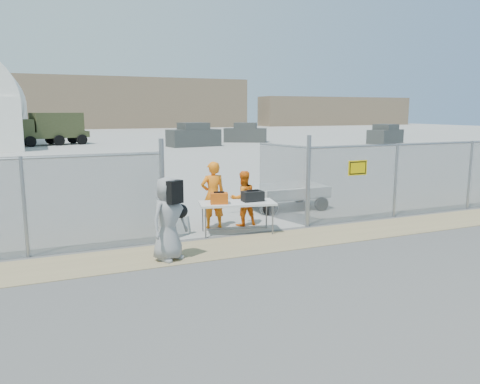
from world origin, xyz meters
name	(u,v)px	position (x,y,z in m)	size (l,w,h in m)	color
ground	(276,256)	(0.00, 0.00, 0.00)	(160.00, 160.00, 0.00)	#414141
tarmac_inside	(89,141)	(0.00, 42.00, 0.01)	(160.00, 80.00, 0.01)	#989891
dirt_strip	(256,244)	(0.00, 1.00, 0.01)	(44.00, 1.60, 0.01)	#9B885D
distant_hills	(97,103)	(5.00, 78.00, 4.50)	(140.00, 6.00, 9.00)	#7F684F
chain_link_fence	(240,192)	(0.00, 2.00, 1.10)	(40.00, 0.20, 2.20)	gray
folding_table	(237,218)	(-0.04, 2.09, 0.41)	(1.94, 0.81, 0.82)	silver
orange_bag	(219,198)	(-0.53, 2.09, 0.96)	(0.44, 0.29, 0.27)	#D35510
black_duffel	(253,196)	(0.38, 2.05, 0.96)	(0.55, 0.32, 0.26)	black
security_worker_left	(213,195)	(-0.43, 2.85, 0.91)	(0.66, 0.44, 1.82)	orange
security_worker_right	(243,198)	(0.43, 2.80, 0.76)	(0.74, 0.58, 1.52)	orange
visitor	(169,219)	(-2.22, 0.63, 0.90)	(0.88, 0.57, 1.79)	gray
utility_trailer	(286,197)	(2.58, 4.32, 0.40)	(3.31, 1.71, 0.80)	silver
military_truck	(52,129)	(-3.59, 37.86, 1.48)	(6.20, 2.29, 2.96)	#3E4424
parked_vehicle_near	(194,135)	(7.88, 31.09, 1.02)	(4.53, 2.05, 2.05)	#3A3D3A
parked_vehicle_mid	(245,133)	(14.44, 34.63, 0.95)	(4.20, 1.90, 1.90)	#3A3D3A
parked_vehicle_far	(385,134)	(26.06, 27.47, 0.91)	(4.01, 1.81, 1.81)	#3A3D3A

